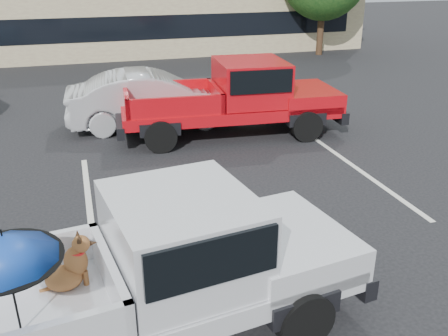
# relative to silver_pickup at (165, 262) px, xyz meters

# --- Properties ---
(ground) EXTENTS (90.00, 90.00, 0.00)m
(ground) POSITION_rel_silver_pickup_xyz_m (2.19, 1.96, -1.05)
(ground) COLOR black
(ground) RESTS_ON ground
(stripe_left) EXTENTS (0.12, 5.00, 0.01)m
(stripe_left) POSITION_rel_silver_pickup_xyz_m (-0.81, 3.96, -1.05)
(stripe_left) COLOR silver
(stripe_left) RESTS_ON ground
(stripe_right) EXTENTS (0.12, 5.00, 0.01)m
(stripe_right) POSITION_rel_silver_pickup_xyz_m (5.19, 3.96, -1.05)
(stripe_right) COLOR silver
(stripe_right) RESTS_ON ground
(silver_pickup) EXTENTS (5.91, 2.75, 2.06)m
(silver_pickup) POSITION_rel_silver_pickup_xyz_m (0.00, 0.00, 0.00)
(silver_pickup) COLOR black
(silver_pickup) RESTS_ON ground
(red_pickup) EXTENTS (6.19, 2.60, 1.99)m
(red_pickup) POSITION_rel_silver_pickup_xyz_m (3.51, 7.30, 0.04)
(red_pickup) COLOR black
(red_pickup) RESTS_ON ground
(silver_sedan) EXTENTS (4.86, 1.89, 1.58)m
(silver_sedan) POSITION_rel_silver_pickup_xyz_m (1.25, 8.67, -0.26)
(silver_sedan) COLOR #ADAFB4
(silver_sedan) RESTS_ON ground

